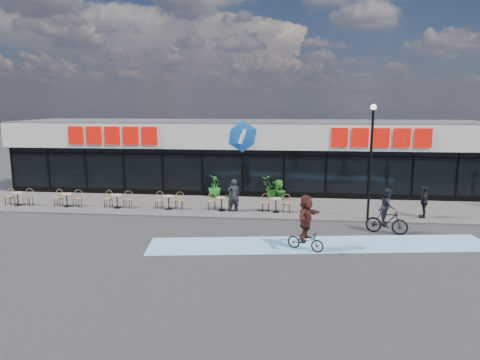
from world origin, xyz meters
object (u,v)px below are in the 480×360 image
Objects in this scene: bistro_set_0 at (19,197)px; patron_left at (234,195)px; patron_right at (232,197)px; potted_plant_right at (280,190)px; cyclist_a at (306,224)px; potted_plant_mid at (272,188)px; cyclist_b at (387,215)px; lamp_post at (371,153)px; potted_plant_left at (215,186)px; pedestrian_a at (424,202)px.

patron_left reaches higher than bistro_set_0.
bistro_set_0 is 12.06m from patron_right.
potted_plant_right is 3.98m from patron_right.
bistro_set_0 is 0.69× the size of cyclist_a.
patron_left is at bearing -0.81° from bistro_set_0.
cyclist_b is at bearing -50.00° from potted_plant_mid.
potted_plant_mid is 0.58× the size of cyclist_a.
lamp_post is 2.50× the size of cyclist_a.
potted_plant_right is 7.77m from cyclist_b.
lamp_post is 19.17m from bistro_set_0.
lamp_post is 9.75m from potted_plant_left.
pedestrian_a is at bearing 161.02° from patron_right.
potted_plant_mid reaches higher than potted_plant_right.
patron_left reaches higher than pedestrian_a.
pedestrian_a is 3.56m from cyclist_b.
pedestrian_a is 8.03m from cyclist_a.
patron_left is at bearing -65.27° from potted_plant_left.
potted_plant_mid is at bearing 130.00° from cyclist_b.
bistro_set_0 is at bearing -162.94° from potted_plant_left.
patron_right is at bearing -0.05° from bistro_set_0.
potted_plant_right is at bearing -139.98° from patron_left.
pedestrian_a is (7.18, -3.46, 0.23)m from potted_plant_right.
cyclist_a is at bearing -79.82° from potted_plant_mid.
cyclist_b reaches higher than potted_plant_right.
potted_plant_right is 0.72× the size of pedestrian_a.
cyclist_a is (3.51, -5.48, 0.11)m from patron_left.
potted_plant_left is at bearing 177.21° from potted_plant_right.
bistro_set_0 is 16.69m from cyclist_a.
patron_left is 1.07× the size of pedestrian_a.
cyclist_a is at bearing -144.79° from cyclist_b.
potted_plant_right is at bearing -146.16° from patron_right.
potted_plant_left is 3.49m from potted_plant_mid.
potted_plant_left is 0.92× the size of patron_right.
bistro_set_0 is (-18.93, 1.10, -2.84)m from lamp_post.
lamp_post is 3.46× the size of pedestrian_a.
potted_plant_mid is 3.94m from patron_left.
cyclist_b is at bearing 140.82° from patron_right.
lamp_post is at bearing 103.33° from cyclist_b.
potted_plant_left is 10.26m from cyclist_a.
patron_left is at bearing -80.70° from pedestrian_a.
lamp_post is 3.24m from cyclist_b.
potted_plant_right is at bearing -23.06° from potted_plant_mid.
patron_left is at bearing 158.28° from cyclist_b.
patron_left is (-6.75, 0.93, -2.43)m from lamp_post.
pedestrian_a is (9.58, -0.22, -0.06)m from patron_left.
cyclist_b reaches higher than patron_left.
patron_left is 0.85× the size of cyclist_b.
lamp_post is 6.60m from potted_plant_right.
cyclist_a is at bearing -60.24° from potted_plant_left.
lamp_post is 3.84m from pedestrian_a.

